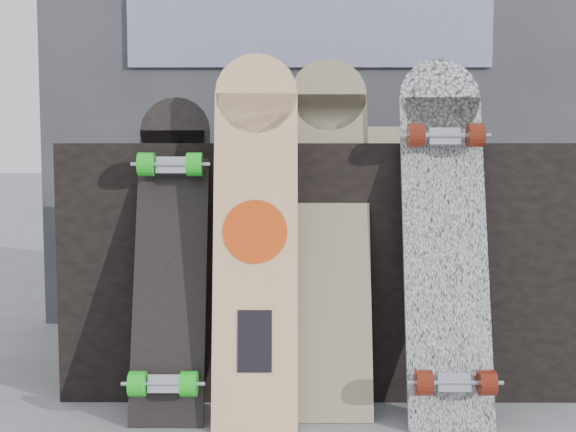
{
  "coord_description": "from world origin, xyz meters",
  "views": [
    {
      "loc": [
        -0.09,
        -1.98,
        0.76
      ],
      "look_at": [
        -0.09,
        0.2,
        0.58
      ],
      "focal_mm": 45.0,
      "sensor_mm": 36.0,
      "label": 1
    }
  ],
  "objects_px": {
    "vendor_table": "(315,261)",
    "skateboard_dark": "(171,251)",
    "longboard_cascadia": "(445,231)",
    "longboard_geisha": "(255,227)",
    "longboard_celtic": "(330,220)"
  },
  "relations": [
    {
      "from": "longboard_celtic",
      "to": "skateboard_dark",
      "type": "xyz_separation_m",
      "value": [
        -0.47,
        -0.08,
        -0.08
      ]
    },
    {
      "from": "longboard_cascadia",
      "to": "skateboard_dark",
      "type": "bearing_deg",
      "value": 178.65
    },
    {
      "from": "longboard_celtic",
      "to": "skateboard_dark",
      "type": "relative_size",
      "value": 1.13
    },
    {
      "from": "vendor_table",
      "to": "skateboard_dark",
      "type": "bearing_deg",
      "value": -138.74
    },
    {
      "from": "skateboard_dark",
      "to": "longboard_geisha",
      "type": "bearing_deg",
      "value": -11.25
    },
    {
      "from": "longboard_geisha",
      "to": "longboard_celtic",
      "type": "distance_m",
      "value": 0.25
    },
    {
      "from": "longboard_cascadia",
      "to": "longboard_geisha",
      "type": "bearing_deg",
      "value": -176.74
    },
    {
      "from": "longboard_cascadia",
      "to": "skateboard_dark",
      "type": "height_order",
      "value": "longboard_cascadia"
    },
    {
      "from": "longboard_geisha",
      "to": "skateboard_dark",
      "type": "relative_size",
      "value": 1.13
    },
    {
      "from": "longboard_geisha",
      "to": "longboard_celtic",
      "type": "bearing_deg",
      "value": 29.97
    },
    {
      "from": "vendor_table",
      "to": "skateboard_dark",
      "type": "relative_size",
      "value": 1.7
    },
    {
      "from": "longboard_cascadia",
      "to": "skateboard_dark",
      "type": "distance_m",
      "value": 0.8
    },
    {
      "from": "longboard_geisha",
      "to": "longboard_celtic",
      "type": "xyz_separation_m",
      "value": [
        0.22,
        0.13,
        0.01
      ]
    },
    {
      "from": "longboard_cascadia",
      "to": "skateboard_dark",
      "type": "xyz_separation_m",
      "value": [
        -0.8,
        0.02,
        -0.06
      ]
    },
    {
      "from": "longboard_cascadia",
      "to": "vendor_table",
      "type": "bearing_deg",
      "value": 132.11
    }
  ]
}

